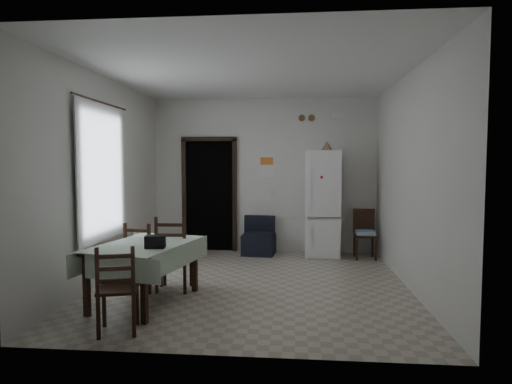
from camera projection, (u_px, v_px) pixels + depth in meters
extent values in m
plane|color=#B4A693|center=(253.00, 284.00, 5.96)|extent=(4.50, 4.50, 0.00)
cube|color=black|center=(212.00, 195.00, 8.43)|extent=(0.90, 0.45, 2.10)
cube|color=black|center=(184.00, 196.00, 8.23)|extent=(0.08, 0.10, 2.18)
cube|color=black|center=(235.00, 196.00, 8.14)|extent=(0.08, 0.10, 2.18)
cube|color=black|center=(209.00, 139.00, 8.11)|extent=(1.06, 0.10, 0.08)
cube|color=silver|center=(95.00, 173.00, 5.85)|extent=(0.10, 1.20, 1.60)
cube|color=beige|center=(103.00, 173.00, 5.84)|extent=(0.02, 1.45, 1.85)
cylinder|color=black|center=(102.00, 102.00, 5.77)|extent=(0.02, 1.60, 0.02)
cube|color=white|center=(267.00, 166.00, 8.07)|extent=(0.28, 0.02, 0.40)
cube|color=orange|center=(267.00, 161.00, 8.06)|extent=(0.24, 0.01, 0.14)
cube|color=beige|center=(272.00, 194.00, 8.09)|extent=(0.08, 0.02, 0.12)
cylinder|color=brown|center=(302.00, 118.00, 7.95)|extent=(0.12, 0.03, 0.12)
cylinder|color=brown|center=(312.00, 118.00, 7.93)|extent=(0.12, 0.03, 0.12)
cube|color=white|center=(337.00, 116.00, 7.86)|extent=(0.25, 0.07, 0.09)
cone|color=tan|center=(327.00, 146.00, 7.66)|extent=(0.23, 0.23, 0.17)
cube|color=black|center=(155.00, 242.00, 4.82)|extent=(0.23, 0.16, 0.14)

